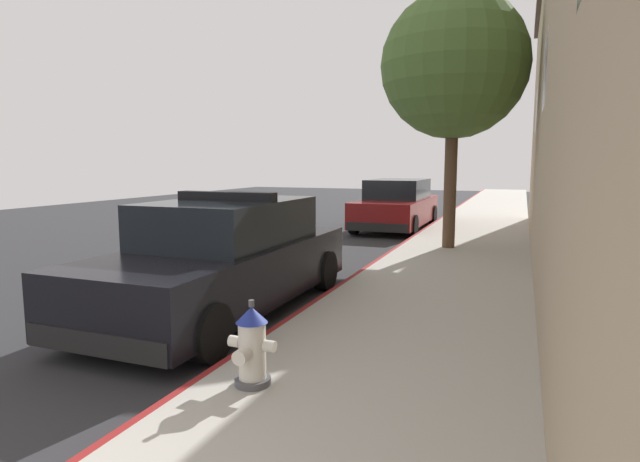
% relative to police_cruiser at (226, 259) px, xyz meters
% --- Properties ---
extents(ground_plane, '(28.89, 60.00, 0.20)m').
position_rel_police_cruiser_xyz_m(ground_plane, '(-3.36, 4.14, -0.84)').
color(ground_plane, '#2B2B2D').
extents(sidewalk_pavement, '(2.84, 60.00, 0.15)m').
position_rel_police_cruiser_xyz_m(sidewalk_pavement, '(2.64, 4.14, -0.67)').
color(sidewalk_pavement, '#ADA89E').
rests_on(sidewalk_pavement, ground).
extents(curb_painted_edge, '(0.08, 60.00, 0.15)m').
position_rel_police_cruiser_xyz_m(curb_painted_edge, '(1.18, 4.14, -0.67)').
color(curb_painted_edge, maroon).
rests_on(curb_painted_edge, ground).
extents(police_cruiser, '(1.94, 4.84, 1.68)m').
position_rel_police_cruiser_xyz_m(police_cruiser, '(0.00, 0.00, 0.00)').
color(police_cruiser, black).
rests_on(police_cruiser, ground).
extents(parked_car_silver_ahead, '(1.94, 4.84, 1.56)m').
position_rel_police_cruiser_xyz_m(parked_car_silver_ahead, '(0.14, 9.99, -0.00)').
color(parked_car_silver_ahead, maroon).
rests_on(parked_car_silver_ahead, ground).
extents(fire_hydrant, '(0.44, 0.40, 0.76)m').
position_rel_police_cruiser_xyz_m(fire_hydrant, '(1.70, -2.36, -0.25)').
color(fire_hydrant, '#4C4C51').
rests_on(fire_hydrant, sidewalk_pavement).
extents(street_tree, '(3.22, 3.22, 5.68)m').
position_rel_police_cruiser_xyz_m(street_tree, '(2.30, 5.90, 3.46)').
color(street_tree, brown).
rests_on(street_tree, sidewalk_pavement).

